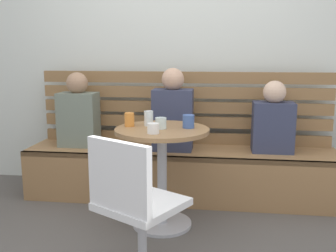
# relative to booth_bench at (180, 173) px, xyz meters

# --- Properties ---
(back_wall) EXTENTS (5.20, 0.10, 2.90)m
(back_wall) POSITION_rel_booth_bench_xyz_m (0.00, 0.44, 1.23)
(back_wall) COLOR silver
(back_wall) RESTS_ON ground
(booth_bench) EXTENTS (2.70, 0.52, 0.44)m
(booth_bench) POSITION_rel_booth_bench_xyz_m (0.00, 0.00, 0.00)
(booth_bench) COLOR olive
(booth_bench) RESTS_ON ground
(booth_backrest) EXTENTS (2.65, 0.04, 0.66)m
(booth_backrest) POSITION_rel_booth_bench_xyz_m (0.00, 0.24, 0.56)
(booth_backrest) COLOR olive
(booth_backrest) RESTS_ON booth_bench
(cafe_table) EXTENTS (0.68, 0.68, 0.74)m
(cafe_table) POSITION_rel_booth_bench_xyz_m (-0.08, -0.58, 0.30)
(cafe_table) COLOR #ADADB2
(cafe_table) RESTS_ON ground
(white_chair) EXTENTS (0.55, 0.55, 0.85)m
(white_chair) POSITION_rel_booth_bench_xyz_m (-0.11, -1.39, 0.24)
(white_chair) COLOR #ADADB2
(white_chair) RESTS_ON ground
(person_adult) EXTENTS (0.34, 0.22, 0.71)m
(person_adult) POSITION_rel_booth_bench_xyz_m (-0.07, -0.01, 0.53)
(person_adult) COLOR #333851
(person_adult) RESTS_ON booth_bench
(person_child_left) EXTENTS (0.34, 0.22, 0.66)m
(person_child_left) POSITION_rel_booth_bench_xyz_m (-0.93, 0.03, 0.51)
(person_child_left) COLOR slate
(person_child_left) RESTS_ON booth_bench
(person_child_middle) EXTENTS (0.34, 0.22, 0.61)m
(person_child_middle) POSITION_rel_booth_bench_xyz_m (0.78, 0.03, 0.48)
(person_child_middle) COLOR #333851
(person_child_middle) RESTS_ON booth_bench
(cup_glass_short) EXTENTS (0.08, 0.08, 0.08)m
(cup_glass_short) POSITION_rel_booth_bench_xyz_m (-0.08, -0.59, 0.56)
(cup_glass_short) COLOR silver
(cup_glass_short) RESTS_ON cafe_table
(cup_water_clear) EXTENTS (0.07, 0.07, 0.11)m
(cup_water_clear) POSITION_rel_booth_bench_xyz_m (-0.19, -0.49, 0.57)
(cup_water_clear) COLOR white
(cup_water_clear) RESTS_ON cafe_table
(cup_ceramic_white) EXTENTS (0.08, 0.08, 0.07)m
(cup_ceramic_white) POSITION_rel_booth_bench_xyz_m (-0.11, -0.77, 0.55)
(cup_ceramic_white) COLOR white
(cup_ceramic_white) RESTS_ON cafe_table
(cup_tumbler_orange) EXTENTS (0.07, 0.07, 0.10)m
(cup_tumbler_orange) POSITION_rel_booth_bench_xyz_m (-0.33, -0.53, 0.57)
(cup_tumbler_orange) COLOR orange
(cup_tumbler_orange) RESTS_ON cafe_table
(cup_mug_blue) EXTENTS (0.08, 0.08, 0.09)m
(cup_mug_blue) POSITION_rel_booth_bench_xyz_m (0.11, -0.54, 0.57)
(cup_mug_blue) COLOR #3D5B9E
(cup_mug_blue) RESTS_ON cafe_table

